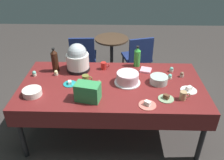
% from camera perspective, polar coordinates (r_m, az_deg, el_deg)
% --- Properties ---
extents(ground, '(9.00, 9.00, 0.00)m').
position_cam_1_polar(ground, '(3.26, -0.00, -12.05)').
color(ground, '#383330').
extents(potluck_table, '(2.20, 1.10, 0.75)m').
position_cam_1_polar(potluck_table, '(2.83, -0.00, -1.93)').
color(potluck_table, maroon).
rests_on(potluck_table, ground).
extents(frosted_layer_cake, '(0.32, 0.32, 0.14)m').
position_cam_1_polar(frosted_layer_cake, '(2.78, 3.84, 0.48)').
color(frosted_layer_cake, silver).
rests_on(frosted_layer_cake, potluck_table).
extents(slow_cooker, '(0.30, 0.30, 0.37)m').
position_cam_1_polar(slow_cooker, '(3.04, -8.48, 5.30)').
color(slow_cooker, black).
rests_on(slow_cooker, potluck_table).
extents(glass_salad_bowl, '(0.21, 0.21, 0.09)m').
position_cam_1_polar(glass_salad_bowl, '(2.84, 11.43, 0.09)').
color(glass_salad_bowl, '#B2C6BC').
rests_on(glass_salad_bowl, potluck_table).
extents(ceramic_snack_bowl, '(0.21, 0.21, 0.07)m').
position_cam_1_polar(ceramic_snack_bowl, '(2.73, -19.02, -2.84)').
color(ceramic_snack_bowl, silver).
rests_on(ceramic_snack_bowl, potluck_table).
extents(dessert_plate_coral, '(0.19, 0.19, 0.05)m').
position_cam_1_polar(dessert_plate_coral, '(2.47, 8.70, -5.95)').
color(dessert_plate_coral, '#E07266').
rests_on(dessert_plate_coral, potluck_table).
extents(dessert_plate_sage, '(0.17, 0.17, 0.06)m').
position_cam_1_polar(dessert_plate_sage, '(2.60, 13.14, -4.33)').
color(dessert_plate_sage, '#8CA87F').
rests_on(dessert_plate_sage, potluck_table).
extents(dessert_plate_teal, '(0.16, 0.16, 0.04)m').
position_cam_1_polar(dessert_plate_teal, '(2.83, -10.31, -0.85)').
color(dessert_plate_teal, teal).
rests_on(dessert_plate_teal, potluck_table).
extents(dessert_plate_white, '(0.19, 0.19, 0.05)m').
position_cam_1_polar(dessert_plate_white, '(2.81, 18.34, -2.24)').
color(dessert_plate_white, white).
rests_on(dessert_plate_white, potluck_table).
extents(cupcake_vanilla, '(0.05, 0.05, 0.07)m').
position_cam_1_polar(cupcake_vanilla, '(2.97, 14.06, 0.85)').
color(cupcake_vanilla, beige).
rests_on(cupcake_vanilla, potluck_table).
extents(cupcake_rose, '(0.05, 0.05, 0.07)m').
position_cam_1_polar(cupcake_rose, '(2.76, -3.23, -0.70)').
color(cupcake_rose, beige).
rests_on(cupcake_rose, potluck_table).
extents(cupcake_mint, '(0.05, 0.05, 0.07)m').
position_cam_1_polar(cupcake_mint, '(3.05, 16.83, 1.31)').
color(cupcake_mint, beige).
rests_on(cupcake_mint, potluck_table).
extents(cupcake_berry, '(0.05, 0.05, 0.07)m').
position_cam_1_polar(cupcake_berry, '(3.13, 14.40, 2.51)').
color(cupcake_berry, beige).
rests_on(cupcake_berry, potluck_table).
extents(cupcake_lemon, '(0.05, 0.05, 0.07)m').
position_cam_1_polar(cupcake_lemon, '(3.10, -18.57, 1.53)').
color(cupcake_lemon, beige).
rests_on(cupcake_lemon, potluck_table).
extents(cupcake_cocoa, '(0.05, 0.05, 0.07)m').
position_cam_1_polar(cupcake_cocoa, '(3.04, -13.60, 1.73)').
color(cupcake_cocoa, beige).
rests_on(cupcake_cocoa, potluck_table).
extents(soda_bottle_lime_soda, '(0.09, 0.09, 0.29)m').
position_cam_1_polar(soda_bottle_lime_soda, '(3.15, 6.21, 5.67)').
color(soda_bottle_lime_soda, green).
rests_on(soda_bottle_lime_soda, potluck_table).
extents(soda_bottle_cola, '(0.09, 0.09, 0.33)m').
position_cam_1_polar(soda_bottle_cola, '(3.08, -13.89, 4.66)').
color(soda_bottle_cola, '#33190F').
rests_on(soda_bottle_cola, potluck_table).
extents(coffee_mug_olive, '(0.12, 0.08, 0.10)m').
position_cam_1_polar(coffee_mug_olive, '(2.81, -6.46, 0.29)').
color(coffee_mug_olive, olive).
rests_on(coffee_mug_olive, potluck_table).
extents(coffee_mug_red, '(0.12, 0.07, 0.10)m').
position_cam_1_polar(coffee_mug_red, '(3.09, -2.03, 3.53)').
color(coffee_mug_red, '#B2231E').
rests_on(coffee_mug_red, potluck_table).
extents(coffee_mug_tan, '(0.12, 0.07, 0.10)m').
position_cam_1_polar(coffee_mug_tan, '(2.62, 17.13, -3.68)').
color(coffee_mug_tan, tan).
rests_on(coffee_mug_tan, potluck_table).
extents(soda_carton, '(0.29, 0.21, 0.20)m').
position_cam_1_polar(soda_carton, '(2.49, -5.97, -2.92)').
color(soda_carton, '#338C4C').
rests_on(soda_carton, potluck_table).
extents(paper_napkin_stack, '(0.17, 0.17, 0.02)m').
position_cam_1_polar(paper_napkin_stack, '(3.09, 8.29, 2.44)').
color(paper_napkin_stack, pink).
rests_on(paper_napkin_stack, potluck_table).
extents(maroon_chair_left, '(0.46, 0.46, 0.85)m').
position_cam_1_polar(maroon_chair_left, '(4.14, -7.09, 6.16)').
color(maroon_chair_left, navy).
rests_on(maroon_chair_left, ground).
extents(maroon_chair_right, '(0.54, 0.54, 0.85)m').
position_cam_1_polar(maroon_chair_right, '(4.11, 6.43, 6.03)').
color(maroon_chair_right, navy).
rests_on(maroon_chair_right, ground).
extents(round_cafe_table, '(0.60, 0.60, 0.72)m').
position_cam_1_polar(round_cafe_table, '(4.30, -0.09, 7.50)').
color(round_cafe_table, '#473323').
rests_on(round_cafe_table, ground).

